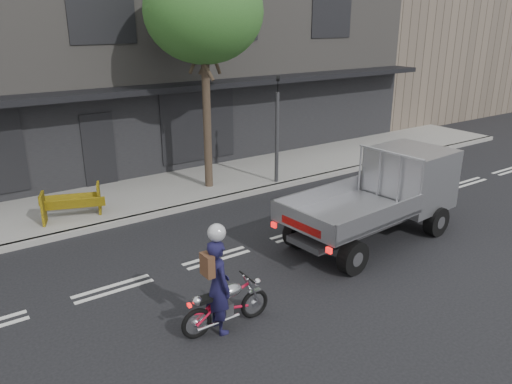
% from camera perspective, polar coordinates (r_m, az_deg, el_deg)
% --- Properties ---
extents(ground, '(80.00, 80.00, 0.00)m').
position_cam_1_polar(ground, '(11.40, -4.52, -7.52)').
color(ground, black).
rests_on(ground, ground).
extents(sidewalk, '(32.00, 3.20, 0.15)m').
position_cam_1_polar(sidewalk, '(15.32, -13.47, -0.56)').
color(sidewalk, gray).
rests_on(sidewalk, ground).
extents(kerb, '(32.00, 0.20, 0.15)m').
position_cam_1_polar(kerb, '(13.92, -11.01, -2.40)').
color(kerb, gray).
rests_on(kerb, ground).
extents(building_main, '(26.00, 10.00, 8.00)m').
position_cam_1_polar(building_main, '(20.80, -21.36, 14.88)').
color(building_main, slate).
rests_on(building_main, ground).
extents(building_neighbour, '(14.00, 10.00, 10.00)m').
position_cam_1_polar(building_neighbour, '(32.15, 17.37, 18.19)').
color(building_neighbour, brown).
rests_on(building_neighbour, ground).
extents(street_tree, '(3.40, 3.40, 6.74)m').
position_cam_1_polar(street_tree, '(14.93, -6.02, 19.73)').
color(street_tree, '#382B21').
rests_on(street_tree, ground).
extents(traffic_light_pole, '(0.12, 0.12, 3.50)m').
position_cam_1_polar(traffic_light_pole, '(15.70, 2.41, 6.44)').
color(traffic_light_pole, '#2D2D30').
rests_on(traffic_light_pole, ground).
extents(motorcycle, '(1.71, 0.50, 0.88)m').
position_cam_1_polar(motorcycle, '(8.85, -3.42, -12.64)').
color(motorcycle, black).
rests_on(motorcycle, ground).
extents(rider, '(0.43, 0.63, 1.70)m').
position_cam_1_polar(rider, '(8.58, -4.35, -10.68)').
color(rider, '#171439').
rests_on(rider, ground).
extents(flatbed_ute, '(4.78, 2.25, 2.16)m').
position_cam_1_polar(flatbed_ute, '(12.89, 16.07, 0.89)').
color(flatbed_ute, black).
rests_on(flatbed_ute, ground).
extents(construction_barrier, '(1.65, 1.09, 0.86)m').
position_cam_1_polar(construction_barrier, '(13.68, -20.04, -1.38)').
color(construction_barrier, gold).
rests_on(construction_barrier, sidewalk).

